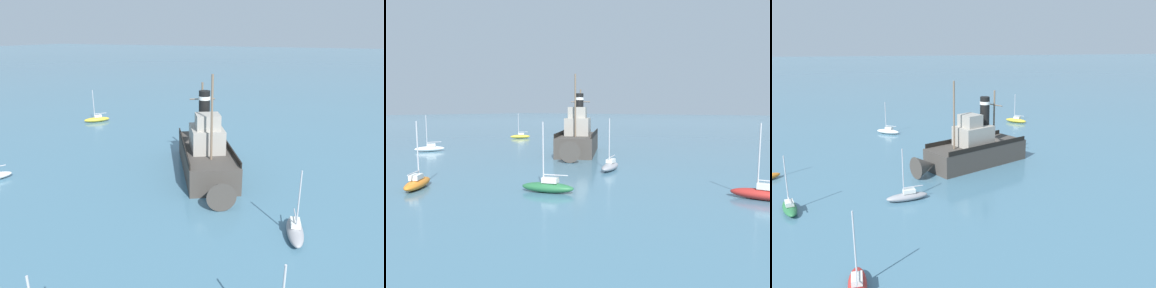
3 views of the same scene
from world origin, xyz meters
TOP-DOWN VIEW (x-y plane):
  - ground_plane at (0.00, 0.00)m, footprint 600.00×600.00m
  - old_tugboat at (-1.58, 2.38)m, footprint 9.98×14.21m
  - sailboat_yellow at (21.15, -9.88)m, footprint 3.39×3.54m
  - sailboat_green at (-11.82, 20.24)m, footprint 3.95×2.30m
  - sailboat_red at (-24.24, 13.74)m, footprint 3.88×1.40m
  - sailboat_white at (16.27, 12.12)m, footprint 2.91×3.82m
  - sailboat_grey at (-11.01, 10.30)m, footprint 1.89×3.95m

SIDE VIEW (x-z plane):
  - ground_plane at x=0.00m, z-range 0.00..0.00m
  - sailboat_yellow at x=21.15m, z-range -2.02..2.88m
  - sailboat_green at x=-11.82m, z-range -2.02..2.88m
  - sailboat_red at x=-24.24m, z-range -2.02..2.88m
  - sailboat_white at x=16.27m, z-range -2.02..2.88m
  - sailboat_grey at x=-11.01m, z-range -2.02..2.88m
  - old_tugboat at x=-1.58m, z-range -3.12..6.78m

